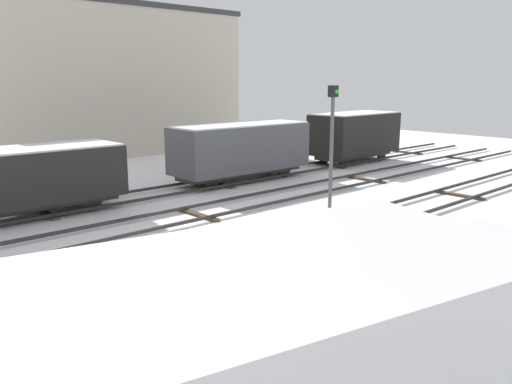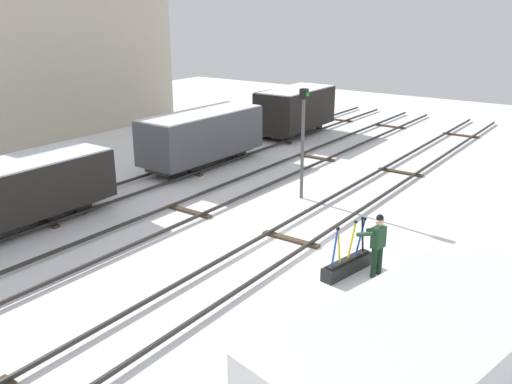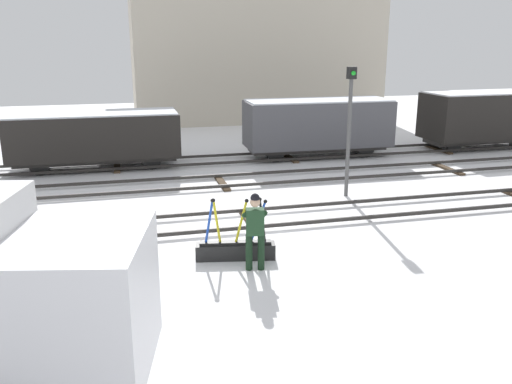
{
  "view_description": "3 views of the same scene",
  "coord_description": "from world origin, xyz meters",
  "px_view_note": "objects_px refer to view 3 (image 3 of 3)",
  "views": [
    {
      "loc": [
        -9.27,
        -8.74,
        4.19
      ],
      "look_at": [
        -0.79,
        0.57,
        1.46
      ],
      "focal_mm": 36.32,
      "sensor_mm": 36.0,
      "label": 1
    },
    {
      "loc": [
        -13.04,
        -8.05,
        6.71
      ],
      "look_at": [
        -0.59,
        0.87,
        1.55
      ],
      "focal_mm": 38.44,
      "sensor_mm": 36.0,
      "label": 2
    },
    {
      "loc": [
        -3.23,
        -13.5,
        4.83
      ],
      "look_at": [
        0.29,
        0.51,
        0.71
      ],
      "focal_mm": 37.69,
      "sensor_mm": 36.0,
      "label": 3
    }
  ],
  "objects_px": {
    "rail_worker": "(255,227)",
    "freight_car_mid_siding": "(479,116)",
    "freight_car_near_switch": "(95,136)",
    "switch_lever_frame": "(236,248)",
    "freight_car_back_track": "(318,124)",
    "signal_post": "(350,119)"
  },
  "relations": [
    {
      "from": "rail_worker",
      "to": "freight_car_near_switch",
      "type": "xyz_separation_m",
      "value": [
        -3.62,
        10.61,
        0.3
      ]
    },
    {
      "from": "switch_lever_frame",
      "to": "rail_worker",
      "type": "distance_m",
      "value": 1.02
    },
    {
      "from": "signal_post",
      "to": "freight_car_back_track",
      "type": "height_order",
      "value": "signal_post"
    },
    {
      "from": "freight_car_near_switch",
      "to": "freight_car_mid_siding",
      "type": "height_order",
      "value": "freight_car_mid_siding"
    },
    {
      "from": "freight_car_mid_siding",
      "to": "freight_car_back_track",
      "type": "height_order",
      "value": "freight_car_mid_siding"
    },
    {
      "from": "switch_lever_frame",
      "to": "rail_worker",
      "type": "xyz_separation_m",
      "value": [
        0.29,
        -0.66,
        0.71
      ]
    },
    {
      "from": "switch_lever_frame",
      "to": "signal_post",
      "type": "distance_m",
      "value": 6.49
    },
    {
      "from": "rail_worker",
      "to": "freight_car_mid_siding",
      "type": "xyz_separation_m",
      "value": [
        13.12,
        10.61,
        0.49
      ]
    },
    {
      "from": "freight_car_near_switch",
      "to": "freight_car_mid_siding",
      "type": "relative_size",
      "value": 1.24
    },
    {
      "from": "switch_lever_frame",
      "to": "freight_car_near_switch",
      "type": "relative_size",
      "value": 0.29
    },
    {
      "from": "rail_worker",
      "to": "freight_car_back_track",
      "type": "distance_m",
      "value": 11.9
    },
    {
      "from": "freight_car_near_switch",
      "to": "freight_car_back_track",
      "type": "xyz_separation_m",
      "value": [
        8.98,
        0.0,
        0.12
      ]
    },
    {
      "from": "switch_lever_frame",
      "to": "freight_car_back_track",
      "type": "bearing_deg",
      "value": 70.94
    },
    {
      "from": "signal_post",
      "to": "freight_car_near_switch",
      "type": "relative_size",
      "value": 0.64
    },
    {
      "from": "switch_lever_frame",
      "to": "rail_worker",
      "type": "relative_size",
      "value": 1.07
    },
    {
      "from": "freight_car_back_track",
      "to": "switch_lever_frame",
      "type": "bearing_deg",
      "value": -118.49
    },
    {
      "from": "signal_post",
      "to": "freight_car_back_track",
      "type": "bearing_deg",
      "value": 78.6
    },
    {
      "from": "freight_car_back_track",
      "to": "rail_worker",
      "type": "bearing_deg",
      "value": -115.7
    },
    {
      "from": "freight_car_back_track",
      "to": "signal_post",
      "type": "bearing_deg",
      "value": -100.25
    },
    {
      "from": "switch_lever_frame",
      "to": "freight_car_mid_siding",
      "type": "height_order",
      "value": "freight_car_mid_siding"
    },
    {
      "from": "rail_worker",
      "to": "freight_car_back_track",
      "type": "bearing_deg",
      "value": 73.73
    },
    {
      "from": "switch_lever_frame",
      "to": "rail_worker",
      "type": "height_order",
      "value": "rail_worker"
    }
  ]
}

